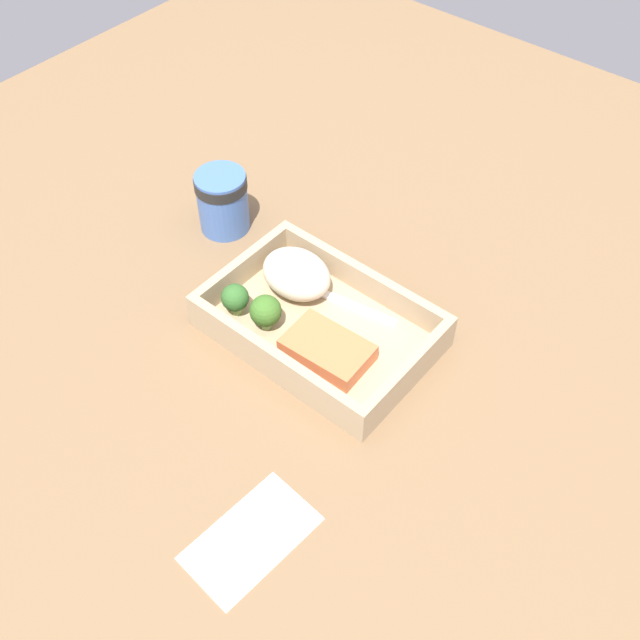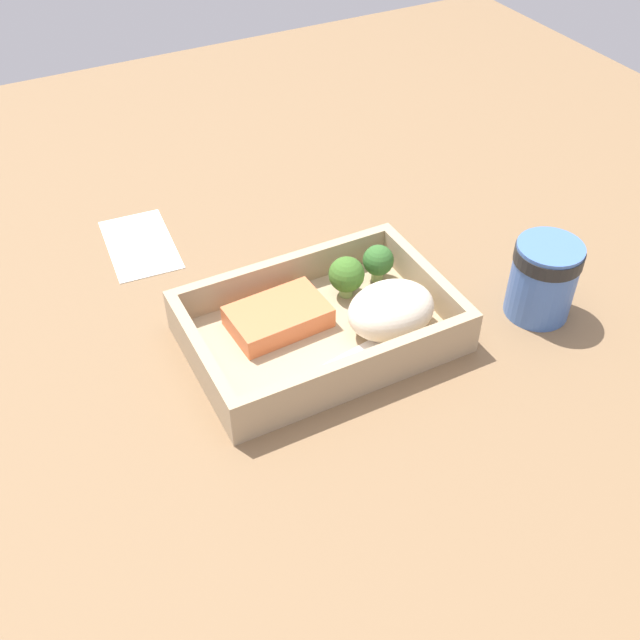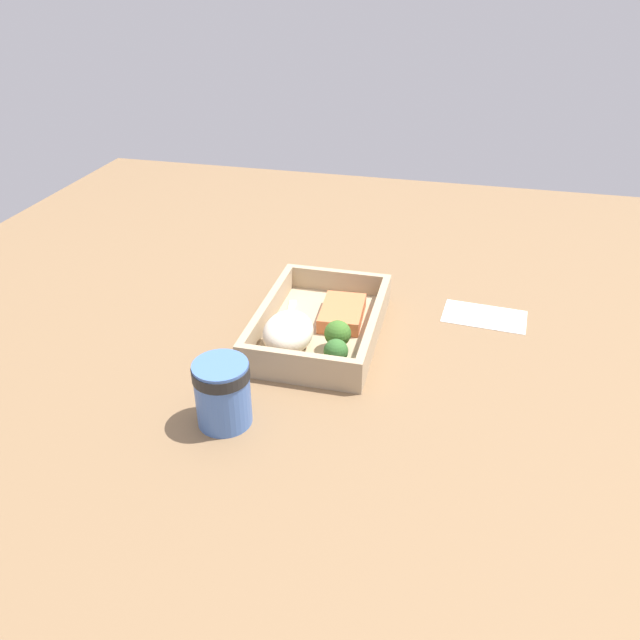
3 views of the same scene
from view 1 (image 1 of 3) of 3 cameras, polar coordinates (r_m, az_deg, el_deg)
The scene contains 10 objects.
ground_plane at distance 93.82cm, azimuth -0.00°, elevation -1.49°, with size 160.00×160.00×2.00cm, color brown.
takeout_tray at distance 92.60cm, azimuth -0.00°, elevation -0.86°, with size 27.27×18.27×1.20cm, color tan.
tray_rim at distance 90.71cm, azimuth -0.00°, elevation 0.16°, with size 27.27×18.27×3.79cm.
salmon_fillet at distance 88.45cm, azimuth 0.57°, elevation -2.28°, with size 10.16×6.51×2.33cm, color #D96E40.
mashed_potatoes at distance 94.70cm, azimuth -1.80°, elevation 3.53°, with size 9.40×7.36×5.45cm, color beige.
broccoli_floret_1 at distance 90.57cm, azimuth -4.17°, elevation 0.66°, with size 3.96×3.96×4.80cm.
broccoli_floret_2 at distance 92.54cm, azimuth -6.49°, elevation 1.66°, with size 3.49×3.49×4.46cm.
fork at distance 95.26cm, azimuth 0.99°, elevation 1.71°, with size 15.85×4.31×0.44cm.
paper_cup at distance 104.77cm, azimuth -7.45°, elevation 9.14°, with size 7.20×7.20×8.87cm.
receipt_slip at distance 78.67cm, azimuth -5.27°, elevation -16.21°, with size 7.72×13.41×0.24cm, color white.
Camera 1 is at (-38.27, 46.12, 71.19)cm, focal length 42.00 mm.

